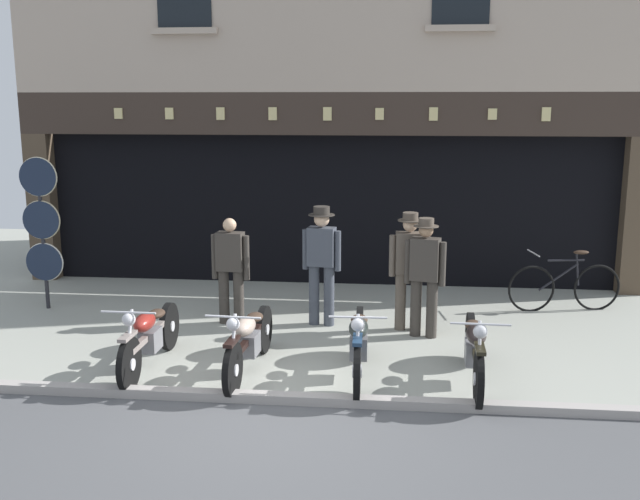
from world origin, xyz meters
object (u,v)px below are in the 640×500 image
motorcycle_left (149,336)px  leaning_bicycle (565,286)px  motorcycle_center_right (474,349)px  shopkeeper_center (322,259)px  motorcycle_center (359,343)px  salesman_left (231,266)px  tyre_sign_pole (41,222)px  motorcycle_center_left (249,340)px  salesman_right (425,272)px  assistant_far_right (409,265)px  advert_board_far (476,195)px  advert_board_near (411,197)px

motorcycle_left → leaning_bicycle: bearing=-150.1°
motorcycle_center_right → shopkeeper_center: size_ratio=1.16×
motorcycle_center_right → motorcycle_center: bearing=-0.2°
motorcycle_left → motorcycle_center: (2.50, -0.05, 0.02)m
salesman_left → tyre_sign_pole: bearing=-3.9°
motorcycle_center_left → salesman_left: (-0.64, 1.92, 0.43)m
motorcycle_center → salesman_right: salesman_right is taller
motorcycle_left → motorcycle_center: size_ratio=1.02×
assistant_far_right → advert_board_far: 2.95m
motorcycle_center → leaning_bicycle: (3.00, 3.13, -0.05)m
salesman_left → advert_board_near: bearing=-130.1°
assistant_far_right → advert_board_far: (1.15, 2.63, 0.67)m
motorcycle_center → shopkeeper_center: bearing=-74.2°
motorcycle_center → shopkeeper_center: size_ratio=1.15×
advert_board_near → leaning_bicycle: size_ratio=0.58×
motorcycle_left → motorcycle_center_right: 3.81m
leaning_bicycle → shopkeeper_center: bearing=97.1°
motorcycle_center_left → salesman_right: size_ratio=1.25×
motorcycle_center_left → assistant_far_right: assistant_far_right is taller
assistant_far_right → advert_board_far: bearing=-116.1°
shopkeeper_center → advert_board_near: advert_board_near is taller
motorcycle_left → salesman_left: (0.57, 1.90, 0.43)m
motorcycle_center_left → salesman_left: salesman_left is taller
advert_board_far → leaning_bicycle: advert_board_far is taller
salesman_left → leaning_bicycle: bearing=-161.6°
leaning_bicycle → motorcycle_center_left: bearing=116.0°
advert_board_far → shopkeeper_center: bearing=-133.4°
motorcycle_left → leaning_bicycle: leaning_bicycle is taller
shopkeeper_center → assistant_far_right: 1.24m
motorcycle_center → motorcycle_center_right: 1.31m
salesman_left → shopkeeper_center: bearing=-172.1°
salesman_left → assistant_far_right: bearing=-176.0°
motorcycle_left → tyre_sign_pole: 3.53m
leaning_bicycle → advert_board_far: bearing=31.5°
shopkeeper_center → assistant_far_right: size_ratio=1.03×
salesman_left → advert_board_near: size_ratio=1.53×
tyre_sign_pole → advert_board_far: tyre_sign_pole is taller
advert_board_near → motorcycle_center_left: bearing=-113.3°
salesman_left → advert_board_far: size_ratio=1.74×
motorcycle_center_right → salesman_left: size_ratio=1.29×
shopkeeper_center → motorcycle_center: bearing=116.5°
advert_board_near → salesman_left: bearing=-135.0°
shopkeeper_center → tyre_sign_pole: bearing=3.8°
motorcycle_center_left → advert_board_near: bearing=-110.0°
leaning_bicycle → salesman_left: bearing=93.5°
salesman_right → advert_board_near: bearing=-73.7°
motorcycle_center → advert_board_far: bearing=-112.8°
motorcycle_center_left → assistant_far_right: size_ratio=1.23×
motorcycle_center_right → tyre_sign_pole: size_ratio=0.85×
motorcycle_center_right → salesman_left: (-3.24, 1.99, 0.42)m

